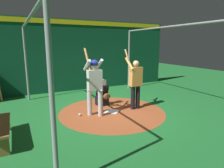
{
  "coord_description": "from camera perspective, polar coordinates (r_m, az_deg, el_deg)",
  "views": [
    {
      "loc": [
        5.6,
        -2.82,
        2.23
      ],
      "look_at": [
        0.0,
        0.0,
        0.95
      ],
      "focal_mm": 31.46,
      "sensor_mm": 36.0,
      "label": 1
    }
  ],
  "objects": [
    {
      "name": "batter",
      "position": [
        6.07,
        -5.15,
        0.54
      ],
      "size": [
        0.68,
        0.49,
        2.11
      ],
      "color": "#BCBCC0",
      "rests_on": "ground"
    },
    {
      "name": "back_wall",
      "position": [
        9.74,
        -9.95,
        8.22
      ],
      "size": [
        0.23,
        9.88,
        3.37
      ],
      "color": "#0F472D",
      "rests_on": "ground"
    },
    {
      "name": "home_plate",
      "position": [
        6.65,
        0.0,
        -7.94
      ],
      "size": [
        0.59,
        0.59,
        0.01
      ],
      "primitive_type": "cube",
      "rotation": [
        0.0,
        0.0,
        0.79
      ],
      "color": "white",
      "rests_on": "dirt_circle"
    },
    {
      "name": "visitor",
      "position": [
        6.76,
        6.83,
        0.81
      ],
      "size": [
        0.55,
        0.49,
        2.06
      ],
      "rotation": [
        0.0,
        0.0,
        -0.0
      ],
      "color": "black",
      "rests_on": "ground"
    },
    {
      "name": "dirt_circle",
      "position": [
        6.65,
        0.0,
        -8.02
      ],
      "size": [
        3.52,
        3.52,
        0.01
      ],
      "primitive_type": "cylinder",
      "color": "#9E4C28",
      "rests_on": "ground"
    },
    {
      "name": "catcher",
      "position": [
        7.23,
        -2.82,
        -3.23
      ],
      "size": [
        0.58,
        0.4,
        0.99
      ],
      "color": "black",
      "rests_on": "ground"
    },
    {
      "name": "ground_plane",
      "position": [
        6.65,
        0.0,
        -8.04
      ],
      "size": [
        25.88,
        25.88,
        0.0
      ],
      "primitive_type": "plane",
      "color": "#1E6B2D"
    },
    {
      "name": "baseball_0",
      "position": [
        6.35,
        -9.35,
        -8.75
      ],
      "size": [
        0.07,
        0.07,
        0.07
      ],
      "primitive_type": "sphere",
      "color": "white",
      "rests_on": "dirt_circle"
    },
    {
      "name": "cage_frame",
      "position": [
        6.27,
        0.0,
        9.81
      ],
      "size": [
        5.73,
        4.83,
        2.89
      ],
      "color": "gray",
      "rests_on": "ground"
    }
  ]
}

